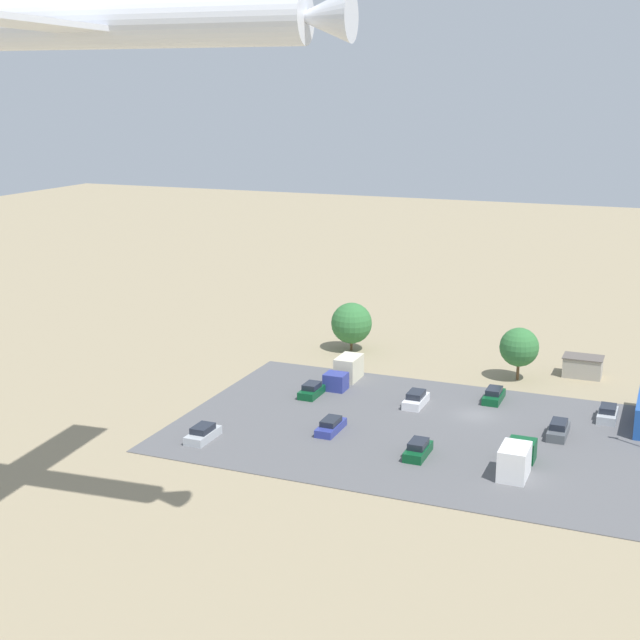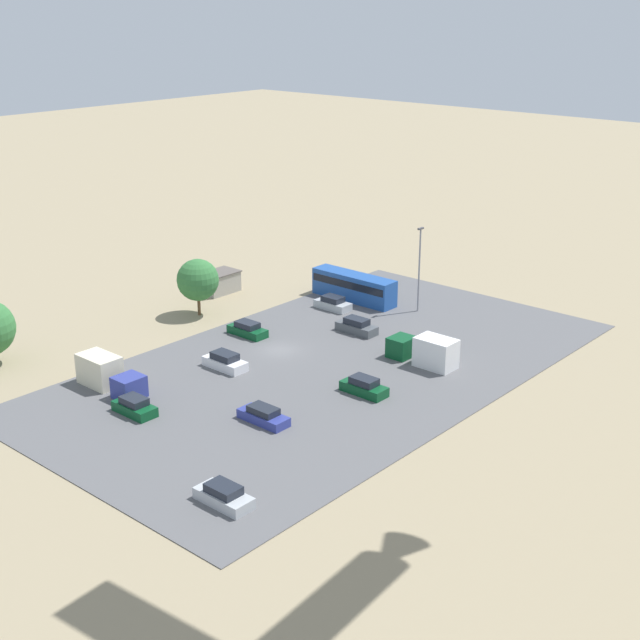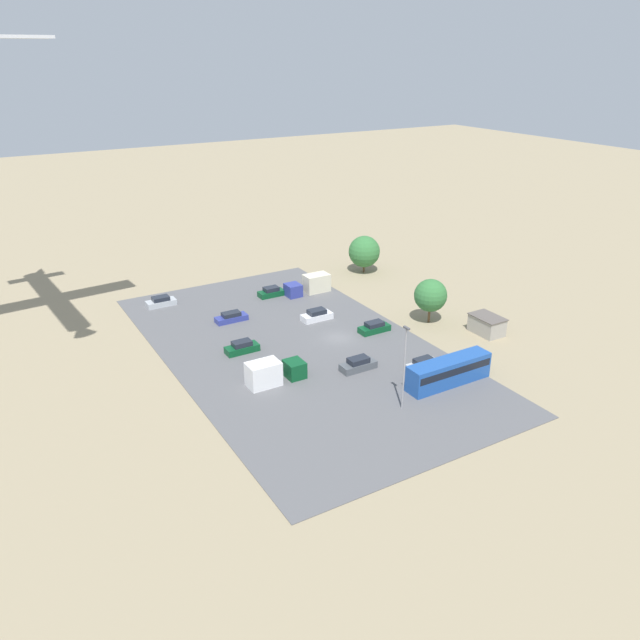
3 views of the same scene
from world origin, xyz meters
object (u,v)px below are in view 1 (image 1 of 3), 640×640
at_px(parked_car_1, 558,430).
at_px(parked_car_5, 331,426).
at_px(parked_car_4, 608,414).
at_px(airplane, 109,22).
at_px(parked_truck_0, 345,372).
at_px(parked_truck_1, 516,458).
at_px(parked_car_2, 312,390).
at_px(parked_car_3, 494,395).
at_px(parked_car_0, 416,399).
at_px(parked_car_6, 418,450).
at_px(parked_car_7, 203,434).
at_px(shed_building, 583,366).

height_order(parked_car_1, parked_car_5, parked_car_1).
height_order(parked_car_4, airplane, airplane).
bearing_deg(parked_truck_0, parked_car_4, 177.78).
height_order(parked_car_1, parked_truck_0, parked_truck_0).
xyz_separation_m(parked_car_5, parked_truck_1, (-19.82, 3.06, 0.78)).
bearing_deg(airplane, parked_car_5, 169.56).
bearing_deg(parked_car_5, parked_truck_1, -8.78).
relative_size(parked_car_2, parked_car_3, 0.92).
xyz_separation_m(parked_car_0, parked_car_6, (-4.32, 14.00, -0.02)).
relative_size(parked_car_7, parked_truck_0, 0.60).
distance_m(shed_building, parked_car_5, 36.95).
relative_size(parked_car_3, parked_truck_1, 0.63).
height_order(parked_car_3, parked_truck_0, parked_truck_0).
bearing_deg(parked_car_3, airplane, 70.25).
bearing_deg(parked_truck_0, parked_car_0, 155.43).
distance_m(shed_building, parked_car_4, 15.44).
height_order(parked_car_5, parked_car_7, parked_car_7).
bearing_deg(parked_car_2, parked_car_1, -3.97).
relative_size(parked_car_5, parked_truck_1, 0.66).
height_order(shed_building, parked_car_7, shed_building).
xyz_separation_m(parked_car_3, parked_car_7, (25.09, 23.15, 0.00)).
distance_m(shed_building, parked_truck_1, 32.68).
relative_size(parked_car_4, airplane, 0.14).
relative_size(parked_car_0, parked_car_6, 1.04).
xyz_separation_m(shed_building, parked_truck_0, (26.62, 13.62, 0.11)).
bearing_deg(parked_car_0, parked_car_4, -170.20).
distance_m(parked_car_1, airplane, 59.93).
bearing_deg(airplane, parked_truck_0, 176.87).
bearing_deg(parked_truck_0, parked_truck_1, 141.95).
distance_m(parked_car_0, parked_car_7, 25.09).
distance_m(parked_car_6, parked_truck_0, 23.83).
xyz_separation_m(parked_car_0, parked_car_4, (-20.54, -3.55, -0.03)).
bearing_deg(airplane, parked_truck_1, 135.96).
xyz_separation_m(parked_car_2, parked_car_4, (-32.73, -5.04, 0.00)).
bearing_deg(airplane, shed_building, 152.59).
bearing_deg(parked_truck_1, shed_building, 85.82).
height_order(parked_car_3, parked_car_6, parked_car_6).
bearing_deg(shed_building, parked_car_4, 106.15).
bearing_deg(parked_car_1, parked_truck_1, -102.60).
bearing_deg(parked_car_4, parked_car_7, 30.01).
height_order(shed_building, parked_truck_1, parked_truck_1).
bearing_deg(parked_car_6, airplane, -115.33).
bearing_deg(parked_car_3, parked_car_0, 31.82).
relative_size(parked_car_4, parked_truck_0, 0.57).
relative_size(parked_car_0, parked_car_5, 0.98).
relative_size(parked_car_7, parked_truck_1, 0.63).
relative_size(parked_car_3, parked_car_4, 1.04).
xyz_separation_m(shed_building, parked_car_3, (8.36, 13.48, -0.60)).
height_order(parked_car_0, airplane, airplane).
bearing_deg(parked_car_1, parked_car_7, -156.17).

